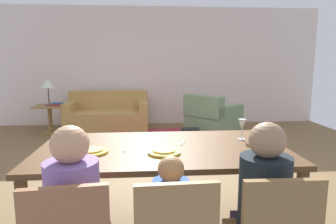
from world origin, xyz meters
The scene contains 19 objects.
ground_plane centered at (0.00, 0.42, -0.01)m, with size 7.50×6.03×0.02m, color brown.
back_wall centered at (0.00, 3.48, 1.35)m, with size 7.50×0.10×2.70m, color silver.
dining_table centered at (-0.23, -1.26, 0.70)m, with size 2.00×1.09×0.76m.
plate_near_man centered at (-0.78, -1.38, 0.77)m, with size 0.25×0.25×0.02m, color yellow.
pizza_near_man centered at (-0.78, -1.38, 0.78)m, with size 0.17×0.17×0.01m, color gold.
plate_near_child centered at (-0.23, -1.44, 0.77)m, with size 0.25×0.25×0.02m, color yellow.
pizza_near_child centered at (-0.23, -1.44, 0.78)m, with size 0.17×0.17×0.01m, color gold.
wine_glass centered at (0.48, -1.08, 0.89)m, with size 0.07×0.07×0.19m.
fork centered at (-0.53, -1.31, 0.76)m, with size 0.02×0.15×0.01m, color silver.
knife centered at (-0.06, -1.16, 0.76)m, with size 0.01×0.17×0.01m, color silver.
person_woman centered at (0.32, -2.00, 0.51)m, with size 0.30×0.40×1.11m.
area_rug centered at (0.07, 1.98, 0.00)m, with size 2.60×1.80×0.01m, color #9F363F.
couch centered at (-1.17, 2.84, 0.30)m, with size 1.72×0.86×0.82m.
armchair centered at (0.96, 2.15, 0.32)m, with size 1.21×1.20×0.82m.
side_table centered at (-2.31, 2.58, 0.38)m, with size 0.56×0.56×0.58m.
table_lamp centered at (-2.31, 2.58, 1.01)m, with size 0.26×0.26×0.54m.
book_lower centered at (-2.15, 2.53, 0.59)m, with size 0.22×0.16×0.03m, color maroon.
book_upper centered at (-2.15, 2.58, 0.62)m, with size 0.22×0.16×0.03m, color #345184.
handbag centered at (0.45, 1.68, 0.13)m, with size 0.32×0.16×0.26m, color #202725.
Camera 1 is at (-0.38, -3.64, 1.44)m, focal length 32.15 mm.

